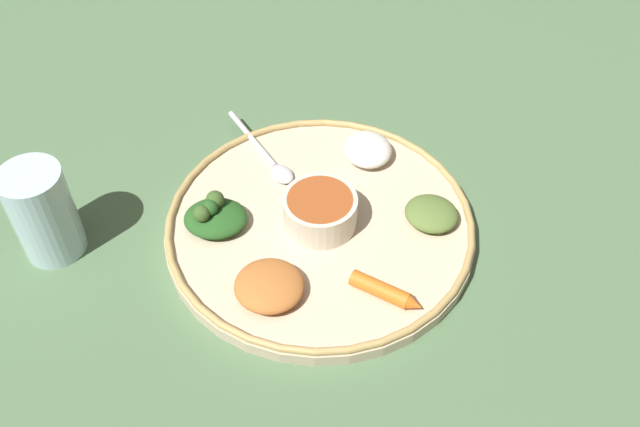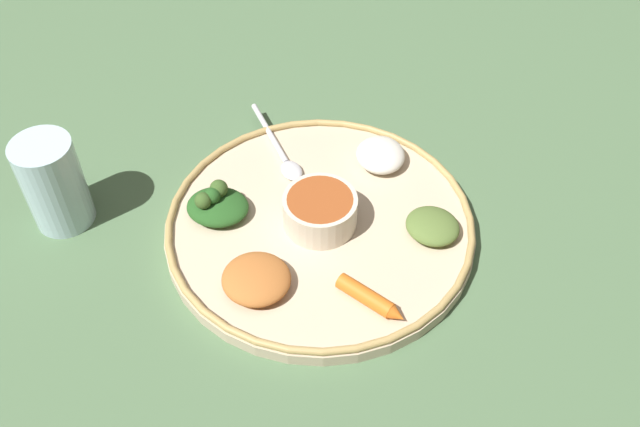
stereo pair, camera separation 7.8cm
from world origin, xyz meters
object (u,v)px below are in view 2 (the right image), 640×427
(drinking_glass, at_px, (56,188))
(greens_pile, at_px, (217,205))
(center_bowl, at_px, (320,210))
(carrot_near_spoon, at_px, (370,299))
(spoon, at_px, (282,154))

(drinking_glass, bearing_deg, greens_pile, 41.50)
(center_bowl, height_order, greens_pile, same)
(carrot_near_spoon, bearing_deg, center_bowl, 158.78)
(carrot_near_spoon, distance_m, drinking_glass, 0.37)
(greens_pile, distance_m, drinking_glass, 0.18)
(center_bowl, height_order, drinking_glass, drinking_glass)
(spoon, xyz_separation_m, greens_pile, (0.02, -0.11, 0.01))
(carrot_near_spoon, relative_size, drinking_glass, 0.71)
(center_bowl, relative_size, carrot_near_spoon, 1.03)
(spoon, relative_size, greens_pile, 1.58)
(center_bowl, xyz_separation_m, spoon, (-0.11, 0.05, -0.02))
(greens_pile, xyz_separation_m, carrot_near_spoon, (0.20, 0.03, -0.01))
(spoon, height_order, drinking_glass, drinking_glass)
(center_bowl, distance_m, greens_pile, 0.12)
(center_bowl, xyz_separation_m, drinking_glass, (-0.22, -0.19, 0.01))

